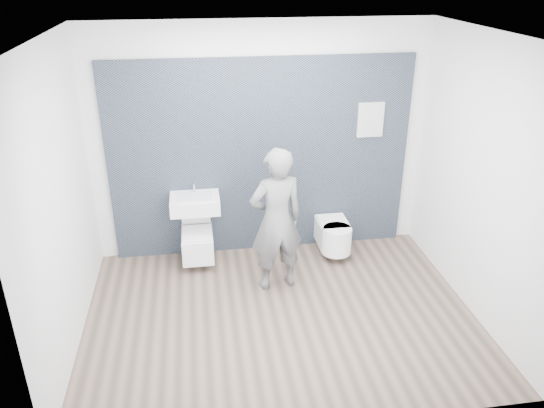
{
  "coord_description": "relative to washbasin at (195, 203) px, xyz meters",
  "views": [
    {
      "loc": [
        -0.76,
        -4.47,
        3.38
      ],
      "look_at": [
        0.0,
        0.6,
        1.0
      ],
      "focal_mm": 35.0,
      "sensor_mm": 36.0,
      "label": 1
    }
  ],
  "objects": [
    {
      "name": "visitor",
      "position": [
        0.86,
        -0.67,
        0.04
      ],
      "size": [
        0.66,
        0.5,
        1.64
      ],
      "primitive_type": "imported",
      "rotation": [
        0.0,
        0.0,
        3.34
      ],
      "color": "slate",
      "rests_on": "ground"
    },
    {
      "name": "washbasin",
      "position": [
        0.0,
        0.0,
        0.0
      ],
      "size": [
        0.57,
        0.43,
        0.43
      ],
      "color": "white",
      "rests_on": "ground"
    },
    {
      "name": "toilet_square",
      "position": [
        0.0,
        -0.05,
        -0.5
      ],
      "size": [
        0.37,
        0.53,
        0.66
      ],
      "color": "white",
      "rests_on": "ground"
    },
    {
      "name": "ground",
      "position": [
        0.82,
        -1.23,
        -0.78
      ],
      "size": [
        4.0,
        4.0,
        0.0
      ],
      "primitive_type": "plane",
      "color": "brown",
      "rests_on": "ground"
    },
    {
      "name": "tile_wall",
      "position": [
        0.82,
        0.24,
        -0.78
      ],
      "size": [
        3.6,
        0.06,
        2.4
      ],
      "primitive_type": "cube",
      "color": "black",
      "rests_on": "ground"
    },
    {
      "name": "toilet_rounded",
      "position": [
        1.68,
        -0.1,
        -0.51
      ],
      "size": [
        0.37,
        0.62,
        0.34
      ],
      "color": "white",
      "rests_on": "ground"
    },
    {
      "name": "info_placard",
      "position": [
        2.13,
        0.2,
        -0.78
      ],
      "size": [
        0.31,
        0.03,
        0.42
      ],
      "primitive_type": "cube",
      "color": "white",
      "rests_on": "ground"
    },
    {
      "name": "room_shell",
      "position": [
        0.82,
        -1.23,
        0.96
      ],
      "size": [
        4.0,
        4.0,
        4.0
      ],
      "color": "silver",
      "rests_on": "ground"
    }
  ]
}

